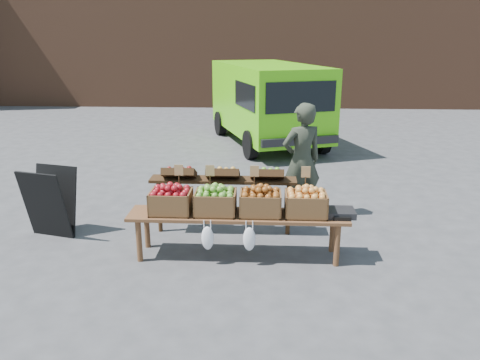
# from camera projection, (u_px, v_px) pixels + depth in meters

# --- Properties ---
(ground) EXTENTS (80.00, 80.00, 0.00)m
(ground) POSITION_uv_depth(u_px,v_px,m) (148.00, 272.00, 5.51)
(ground) COLOR #434346
(delivery_van) EXTENTS (3.39, 4.86, 1.99)m
(delivery_van) POSITION_uv_depth(u_px,v_px,m) (267.00, 105.00, 11.77)
(delivery_van) COLOR #59D810
(delivery_van) RESTS_ON ground
(vendor) EXTENTS (0.75, 0.63, 1.74)m
(vendor) POSITION_uv_depth(u_px,v_px,m) (302.00, 161.00, 7.00)
(vendor) COLOR #2E3427
(vendor) RESTS_ON ground
(chalkboard_sign) EXTENTS (0.71, 0.50, 0.98)m
(chalkboard_sign) POSITION_uv_depth(u_px,v_px,m) (50.00, 202.00, 6.38)
(chalkboard_sign) COLOR black
(chalkboard_sign) RESTS_ON ground
(back_table) EXTENTS (2.10, 0.44, 1.04)m
(back_table) POSITION_uv_depth(u_px,v_px,m) (223.00, 198.00, 6.46)
(back_table) COLOR #311E0F
(back_table) RESTS_ON ground
(display_bench) EXTENTS (2.70, 0.56, 0.57)m
(display_bench) POSITION_uv_depth(u_px,v_px,m) (238.00, 235.00, 5.83)
(display_bench) COLOR brown
(display_bench) RESTS_ON ground
(crate_golden_apples) EXTENTS (0.50, 0.40, 0.28)m
(crate_golden_apples) POSITION_uv_depth(u_px,v_px,m) (171.00, 202.00, 5.75)
(crate_golden_apples) COLOR maroon
(crate_golden_apples) RESTS_ON display_bench
(crate_russet_pears) EXTENTS (0.50, 0.40, 0.28)m
(crate_russet_pears) POSITION_uv_depth(u_px,v_px,m) (215.00, 203.00, 5.72)
(crate_russet_pears) COLOR #558F2C
(crate_russet_pears) RESTS_ON display_bench
(crate_red_apples) EXTENTS (0.50, 0.40, 0.28)m
(crate_red_apples) POSITION_uv_depth(u_px,v_px,m) (260.00, 203.00, 5.69)
(crate_red_apples) COLOR #975C21
(crate_red_apples) RESTS_ON display_bench
(crate_green_apples) EXTENTS (0.50, 0.40, 0.28)m
(crate_green_apples) POSITION_uv_depth(u_px,v_px,m) (306.00, 204.00, 5.67)
(crate_green_apples) COLOR gold
(crate_green_apples) RESTS_ON display_bench
(weighing_scale) EXTENTS (0.34, 0.30, 0.08)m
(weighing_scale) POSITION_uv_depth(u_px,v_px,m) (341.00, 213.00, 5.67)
(weighing_scale) COLOR black
(weighing_scale) RESTS_ON display_bench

